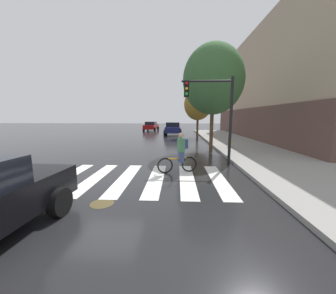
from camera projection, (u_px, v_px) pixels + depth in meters
name	position (u px, v px, depth m)	size (l,w,h in m)	color
ground_plane	(106.00, 178.00, 7.41)	(120.00, 120.00, 0.00)	black
crosswalk_stripes	(110.00, 178.00, 7.40)	(8.78, 3.87, 0.01)	silver
manhole_cover	(102.00, 203.00, 5.25)	(0.64, 0.64, 0.01)	#473D1E
sedan_mid	(173.00, 128.00, 25.09)	(2.25, 4.70, 1.61)	navy
sedan_far	(151.00, 126.00, 32.10)	(2.35, 4.51, 1.51)	maroon
cyclist	(180.00, 153.00, 8.04)	(1.67, 0.49, 1.69)	black
traffic_light_near	(214.00, 106.00, 9.26)	(2.47, 0.28, 4.20)	black
fire_hydrant	(230.00, 141.00, 14.14)	(0.33, 0.22, 0.78)	gold
street_tree_near	(213.00, 80.00, 12.49)	(3.92, 3.92, 6.97)	#4C3823
street_tree_mid	(198.00, 104.00, 21.46)	(3.07, 3.07, 5.46)	#4C3823
corner_building	(324.00, 87.00, 19.87)	(15.54, 23.93, 10.78)	brown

